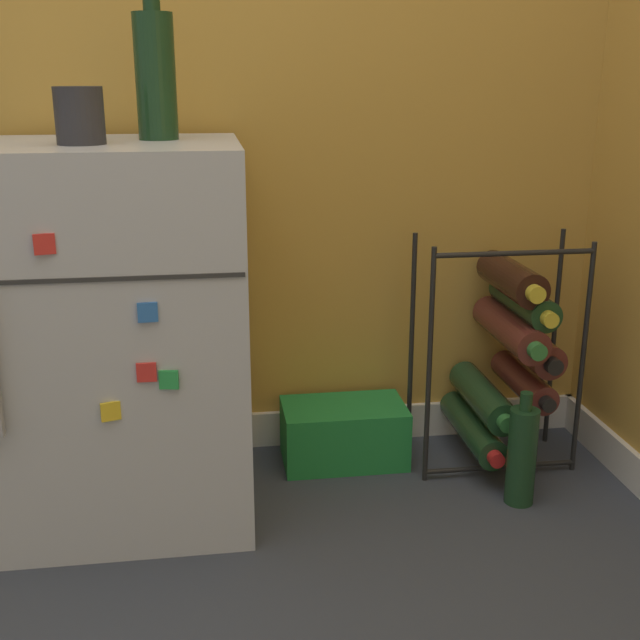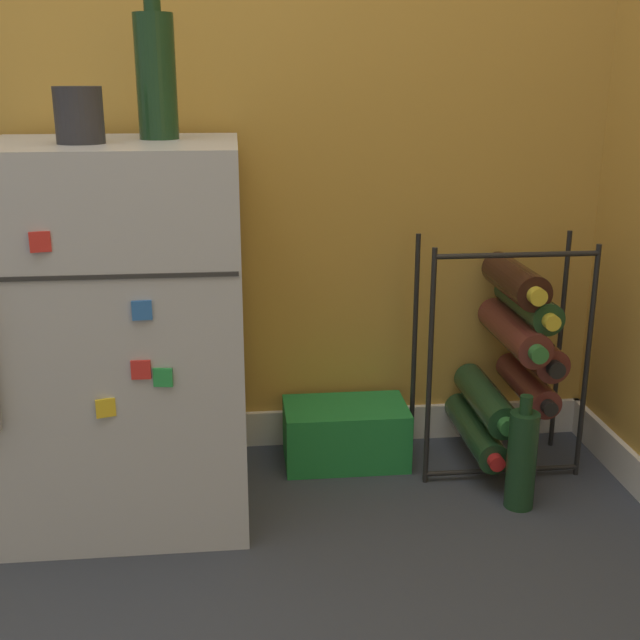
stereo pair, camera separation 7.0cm
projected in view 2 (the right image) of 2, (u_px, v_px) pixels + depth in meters
ground_plane at (284, 607)px, 1.43m from camera, size 14.00×14.00×0.00m
mini_fridge at (120, 332)px, 1.69m from camera, size 0.52×0.48×0.79m
wine_rack at (510, 355)px, 1.89m from camera, size 0.38×0.33×0.56m
soda_box at (345, 433)px, 1.96m from camera, size 0.30×0.18×0.15m
fridge_top_cup at (79, 115)px, 1.50m from camera, size 0.09×0.09×0.10m
fridge_top_bottle at (156, 75)px, 1.59m from camera, size 0.08×0.08×0.28m
loose_bottle_floor at (522, 459)px, 1.74m from camera, size 0.06×0.06×0.26m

